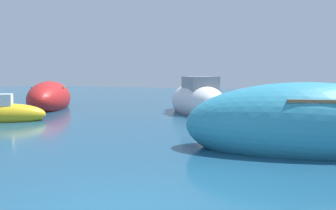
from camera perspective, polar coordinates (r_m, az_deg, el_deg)
moored_boat_1 at (r=10.11m, az=20.91°, el=-3.15°), size 6.74×4.01×2.30m
moored_boat_2 at (r=21.87m, az=-18.12°, el=0.98°), size 4.96×6.11×1.99m
moored_boat_3 at (r=16.54m, az=-24.15°, el=-1.26°), size 3.12×2.78×1.36m
moored_boat_5 at (r=18.38m, az=4.62°, el=0.64°), size 5.04×5.38×2.27m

